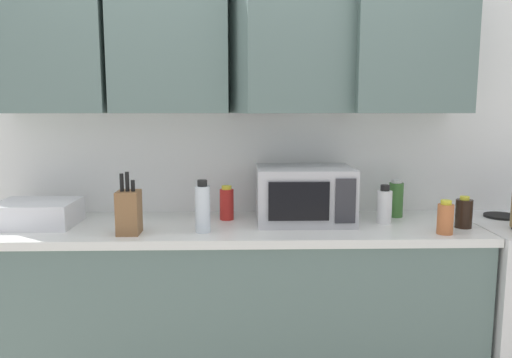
{
  "coord_description": "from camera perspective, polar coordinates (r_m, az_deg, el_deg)",
  "views": [
    {
      "loc": [
        0.06,
        -2.7,
        1.48
      ],
      "look_at": [
        0.12,
        -0.25,
        1.12
      ],
      "focal_mm": 34.54,
      "sensor_mm": 36.0,
      "label": 1
    }
  ],
  "objects": [
    {
      "name": "bottle_white_jar",
      "position": [
        2.55,
        14.65,
        -3.03
      ],
      "size": [
        0.07,
        0.07,
        0.2
      ],
      "color": "white",
      "rests_on": "counter_run"
    },
    {
      "name": "microwave",
      "position": [
        2.51,
        5.61,
        -1.8
      ],
      "size": [
        0.48,
        0.37,
        0.28
      ],
      "color": "#B7B7BC",
      "rests_on": "counter_run"
    },
    {
      "name": "bottle_red_sauce",
      "position": [
        2.56,
        -3.42,
        -2.85
      ],
      "size": [
        0.07,
        0.07,
        0.18
      ],
      "color": "red",
      "rests_on": "counter_run"
    },
    {
      "name": "dish_rack",
      "position": [
        2.66,
        -24.05,
        -3.65
      ],
      "size": [
        0.38,
        0.3,
        0.12
      ],
      "primitive_type": "cube",
      "color": "silver",
      "rests_on": "counter_run"
    },
    {
      "name": "bottle_green_oil",
      "position": [
        2.72,
        15.9,
        -2.24
      ],
      "size": [
        0.08,
        0.08,
        0.2
      ],
      "color": "#386B2D",
      "rests_on": "counter_run"
    },
    {
      "name": "bottle_clear_tall",
      "position": [
        2.3,
        -6.2,
        -3.35
      ],
      "size": [
        0.07,
        0.07,
        0.25
      ],
      "color": "silver",
      "rests_on": "counter_run"
    },
    {
      "name": "bottle_soy_dark",
      "position": [
        2.58,
        22.93,
        -3.66
      ],
      "size": [
        0.08,
        0.08,
        0.15
      ],
      "color": "black",
      "rests_on": "counter_run"
    },
    {
      "name": "wall_back_with_cabinets",
      "position": [
        2.63,
        -2.81,
        10.42
      ],
      "size": [
        3.3,
        0.5,
        2.6
      ],
      "color": "white",
      "rests_on": "ground_plane"
    },
    {
      "name": "knife_block",
      "position": [
        2.34,
        -14.51,
        -3.67
      ],
      "size": [
        0.1,
        0.12,
        0.29
      ],
      "color": "brown",
      "rests_on": "counter_run"
    },
    {
      "name": "bottle_spice_jar",
      "position": [
        2.43,
        21.08,
        -4.26
      ],
      "size": [
        0.07,
        0.07,
        0.16
      ],
      "color": "#BC6638",
      "rests_on": "counter_run"
    },
    {
      "name": "counter_run",
      "position": [
        2.61,
        -2.75,
        -14.85
      ],
      "size": [
        2.43,
        0.63,
        0.9
      ],
      "color": "slate",
      "rests_on": "ground_plane"
    }
  ]
}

